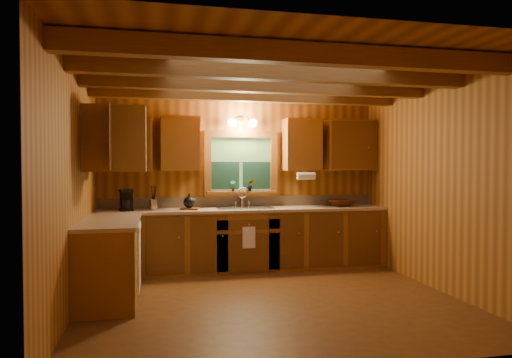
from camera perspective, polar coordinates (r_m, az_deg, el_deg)
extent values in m
plane|color=#593515|center=(5.45, 1.85, -14.56)|extent=(4.20, 4.20, 0.00)
plane|color=brown|center=(5.35, 1.87, 13.27)|extent=(4.20, 4.20, 0.00)
plane|color=brown|center=(7.10, -1.89, -0.16)|extent=(4.20, 0.00, 4.20)
plane|color=brown|center=(3.43, 9.63, -2.05)|extent=(4.20, 0.00, 4.20)
plane|color=brown|center=(5.15, -21.43, -0.93)|extent=(0.00, 3.80, 3.80)
plane|color=brown|center=(6.11, 21.34, -0.56)|extent=(0.00, 3.80, 3.80)
cube|color=brown|center=(4.20, 6.02, 14.98)|extent=(4.20, 0.14, 0.18)
cube|color=brown|center=(4.95, 3.03, 12.93)|extent=(4.20, 0.14, 0.18)
cube|color=brown|center=(5.71, 0.87, 11.40)|extent=(4.20, 0.14, 0.18)
cube|color=brown|center=(6.48, -0.76, 10.22)|extent=(4.20, 0.14, 0.18)
cube|color=brown|center=(6.88, -1.41, -7.50)|extent=(4.20, 0.62, 0.86)
cube|color=brown|center=(5.69, -17.44, -9.50)|extent=(0.62, 1.60, 0.86)
cube|color=tan|center=(6.82, -1.41, -3.77)|extent=(4.20, 0.66, 0.04)
cube|color=tan|center=(5.62, -17.37, -4.99)|extent=(0.64, 1.60, 0.04)
cube|color=tan|center=(7.10, -1.86, -2.75)|extent=(4.20, 0.02, 0.16)
cube|color=white|center=(5.86, -14.10, -9.14)|extent=(0.02, 0.60, 0.80)
cube|color=brown|center=(6.83, -15.84, 4.24)|extent=(0.78, 0.34, 0.78)
cube|color=brown|center=(6.83, -9.27, 4.28)|extent=(0.55, 0.34, 0.78)
cube|color=brown|center=(7.16, 5.63, 4.17)|extent=(0.55, 0.34, 0.78)
cube|color=brown|center=(7.44, 11.37, 4.05)|extent=(0.78, 0.34, 0.78)
cube|color=brown|center=(5.81, -18.75, 4.70)|extent=(0.34, 1.10, 0.78)
cube|color=brown|center=(7.07, -1.84, 5.50)|extent=(1.12, 0.08, 0.10)
cube|color=brown|center=(7.07, -1.83, -1.79)|extent=(1.12, 0.08, 0.10)
cube|color=brown|center=(6.98, -5.95, 1.85)|extent=(0.10, 0.08, 0.80)
cube|color=brown|center=(7.17, 2.18, 1.85)|extent=(0.10, 0.08, 0.80)
cube|color=#457531|center=(7.09, -1.88, 1.85)|extent=(0.92, 0.01, 0.80)
cube|color=#12342D|center=(7.03, -3.76, 0.42)|extent=(0.42, 0.02, 0.42)
cube|color=#12342D|center=(7.12, 0.05, 0.44)|extent=(0.42, 0.02, 0.42)
cylinder|color=black|center=(7.07, -1.85, 2.02)|extent=(0.92, 0.01, 0.01)
cube|color=brown|center=(7.03, -1.77, -1.65)|extent=(1.06, 0.14, 0.04)
cylinder|color=black|center=(7.09, -1.84, 7.36)|extent=(0.08, 0.03, 0.08)
cylinder|color=black|center=(7.02, -2.56, 7.42)|extent=(0.09, 0.17, 0.08)
cylinder|color=black|center=(7.05, -0.94, 7.39)|extent=(0.09, 0.17, 0.08)
sphere|color=#FFE0A5|center=(6.94, -2.96, 6.90)|extent=(0.13, 0.13, 0.13)
sphere|color=#FFE0A5|center=(7.00, -0.36, 6.86)|extent=(0.13, 0.13, 0.13)
cylinder|color=white|center=(6.97, 6.13, 0.37)|extent=(0.27, 0.11, 0.11)
cube|color=white|center=(6.55, -0.87, -7.17)|extent=(0.18, 0.01, 0.30)
cube|color=silver|center=(6.83, -1.43, -3.55)|extent=(0.82, 0.48, 0.02)
cube|color=#262628|center=(6.80, -3.01, -4.13)|extent=(0.34, 0.40, 0.14)
cube|color=#262628|center=(6.87, 0.13, -4.06)|extent=(0.34, 0.40, 0.14)
cylinder|color=silver|center=(7.00, -1.71, -2.57)|extent=(0.04, 0.04, 0.22)
torus|color=silver|center=(6.93, -1.62, -1.70)|extent=(0.16, 0.02, 0.16)
cube|color=black|center=(6.68, -15.60, -3.65)|extent=(0.17, 0.20, 0.03)
cube|color=black|center=(6.73, -15.57, -2.38)|extent=(0.17, 0.07, 0.28)
cube|color=black|center=(6.64, -15.62, -1.39)|extent=(0.17, 0.19, 0.04)
cylinder|color=black|center=(6.65, -15.61, -2.99)|extent=(0.10, 0.10, 0.12)
cylinder|color=silver|center=(6.75, -12.45, -3.05)|extent=(0.12, 0.12, 0.15)
cylinder|color=black|center=(6.73, -12.60, -1.75)|extent=(0.03, 0.04, 0.22)
cylinder|color=black|center=(6.74, -12.46, -1.74)|extent=(0.01, 0.01, 0.22)
cylinder|color=black|center=(6.75, -12.33, -1.74)|extent=(0.03, 0.04, 0.22)
cylinder|color=black|center=(6.76, -12.23, -1.73)|extent=(0.04, 0.06, 0.22)
cube|color=#5E3614|center=(6.67, -8.17, -3.64)|extent=(0.28, 0.22, 0.02)
sphere|color=black|center=(6.66, -8.18, -2.84)|extent=(0.16, 0.16, 0.16)
cylinder|color=black|center=(6.66, -8.18, -1.94)|extent=(0.03, 0.03, 0.04)
imported|color=#48230C|center=(7.30, 10.40, -2.89)|extent=(0.49, 0.49, 0.10)
imported|color=#5E3614|center=(6.99, -2.84, -0.83)|extent=(0.10, 0.07, 0.16)
imported|color=#5E3614|center=(7.02, -0.71, -0.76)|extent=(0.12, 0.11, 0.18)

